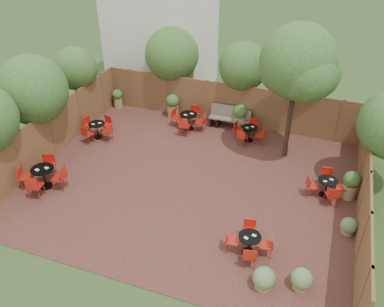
% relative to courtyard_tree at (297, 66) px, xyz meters
% --- Properties ---
extents(ground, '(80.00, 80.00, 0.00)m').
position_rel_courtyard_tree_xyz_m(ground, '(-3.04, -3.07, -3.94)').
color(ground, '#354F23').
rests_on(ground, ground).
extents(courtyard_paving, '(12.00, 10.00, 0.02)m').
position_rel_courtyard_tree_xyz_m(courtyard_paving, '(-3.04, -3.07, -3.93)').
color(courtyard_paving, '#391D17').
rests_on(courtyard_paving, ground).
extents(fence_back, '(12.00, 0.08, 2.00)m').
position_rel_courtyard_tree_xyz_m(fence_back, '(-3.04, 1.93, -2.94)').
color(fence_back, brown).
rests_on(fence_back, ground).
extents(fence_left, '(0.08, 10.00, 2.00)m').
position_rel_courtyard_tree_xyz_m(fence_left, '(-9.04, -3.07, -2.94)').
color(fence_left, brown).
rests_on(fence_left, ground).
extents(fence_right, '(0.08, 10.00, 2.00)m').
position_rel_courtyard_tree_xyz_m(fence_right, '(2.96, -3.07, -2.94)').
color(fence_right, brown).
rests_on(fence_right, ground).
extents(neighbour_building, '(5.00, 4.00, 8.00)m').
position_rel_courtyard_tree_xyz_m(neighbour_building, '(-7.54, 4.93, 0.06)').
color(neighbour_building, silver).
rests_on(neighbour_building, ground).
extents(overhang_foliage, '(15.81, 10.80, 2.74)m').
position_rel_courtyard_tree_xyz_m(overhang_foliage, '(-4.89, -0.59, -1.20)').
color(overhang_foliage, '#305B1D').
rests_on(overhang_foliage, ground).
extents(courtyard_tree, '(2.92, 2.84, 5.50)m').
position_rel_courtyard_tree_xyz_m(courtyard_tree, '(0.00, 0.00, 0.00)').
color(courtyard_tree, black).
rests_on(courtyard_tree, courtyard_paving).
extents(park_bench_left, '(1.67, 0.62, 1.02)m').
position_rel_courtyard_tree_xyz_m(park_bench_left, '(-2.89, 1.56, -3.40)').
color(park_bench_left, brown).
rests_on(park_bench_left, courtyard_paving).
extents(park_bench_right, '(1.57, 0.64, 0.95)m').
position_rel_courtyard_tree_xyz_m(park_bench_right, '(-2.59, 1.56, -3.43)').
color(park_bench_right, brown).
rests_on(park_bench_right, courtyard_paving).
extents(bistro_tables, '(11.42, 8.00, 0.95)m').
position_rel_courtyard_tree_xyz_m(bistro_tables, '(-4.04, -2.27, -3.49)').
color(bistro_tables, black).
rests_on(bistro_tables, courtyard_paving).
extents(planters, '(11.82, 4.19, 1.18)m').
position_rel_courtyard_tree_xyz_m(planters, '(-3.12, 0.75, -3.32)').
color(planters, '#95744A').
rests_on(planters, courtyard_paving).
extents(low_shrubs, '(2.72, 3.61, 0.68)m').
position_rel_courtyard_tree_xyz_m(low_shrubs, '(1.38, -6.03, -3.61)').
color(low_shrubs, '#95744A').
rests_on(low_shrubs, courtyard_paving).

